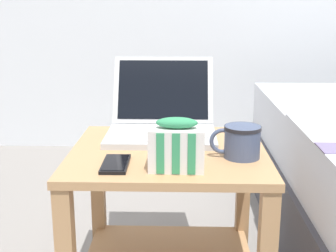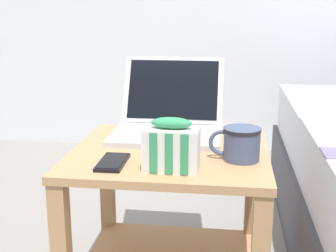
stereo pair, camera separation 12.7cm
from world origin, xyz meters
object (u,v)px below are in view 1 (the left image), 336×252
(cell_phone, at_px, (116,164))
(snack_bag, at_px, (177,146))
(mug_front_left, at_px, (241,140))
(laptop, at_px, (162,120))

(cell_phone, bearing_deg, snack_bag, -8.54)
(mug_front_left, xyz_separation_m, snack_bag, (-0.17, -0.10, 0.01))
(laptop, xyz_separation_m, mug_front_left, (0.22, -0.23, 0.00))
(laptop, distance_m, mug_front_left, 0.32)
(mug_front_left, bearing_deg, laptop, 133.92)
(snack_bag, bearing_deg, cell_phone, 171.46)
(laptop, bearing_deg, mug_front_left, -46.08)
(laptop, height_order, mug_front_left, laptop)
(mug_front_left, distance_m, snack_bag, 0.20)
(snack_bag, relative_size, cell_phone, 1.01)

